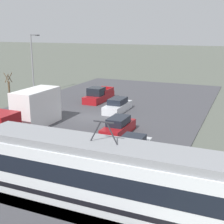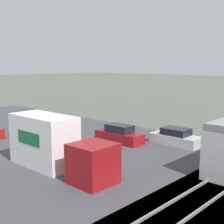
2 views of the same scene
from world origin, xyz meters
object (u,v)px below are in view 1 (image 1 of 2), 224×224
at_px(box_truck, 29,112).
at_px(sedan_car_2, 118,106).
at_px(sedan_car_1, 131,148).
at_px(street_tree, 9,89).
at_px(sedan_car_0, 118,127).
at_px(street_lamp_near_crossing, 33,60).
at_px(pickup_truck, 99,96).
at_px(light_rail_tram, 104,175).

relative_size(box_truck, sedan_car_2, 1.79).
relative_size(sedan_car_1, street_tree, 1.14).
distance_m(sedan_car_0, street_lamp_near_crossing, 22.79).
xyz_separation_m(pickup_truck, sedan_car_2, (-4.29, 3.91, -0.08)).
relative_size(light_rail_tram, street_tree, 3.70).
bearing_deg(light_rail_tram, sedan_car_2, -69.79).
height_order(sedan_car_0, street_tree, street_tree).
height_order(pickup_truck, sedan_car_1, pickup_truck).
height_order(light_rail_tram, street_tree, light_rail_tram).
xyz_separation_m(sedan_car_0, street_lamp_near_crossing, (18.49, -12.66, 4.14)).
distance_m(box_truck, street_tree, 12.10).
bearing_deg(pickup_truck, box_truck, 85.81).
bearing_deg(sedan_car_0, box_truck, 11.32).
bearing_deg(pickup_truck, street_lamp_near_crossing, -6.94).
height_order(pickup_truck, street_lamp_near_crossing, street_lamp_near_crossing).
xyz_separation_m(box_truck, street_tree, (9.19, -7.87, 0.08)).
distance_m(pickup_truck, sedan_car_0, 13.52).
distance_m(sedan_car_0, sedan_car_2, 8.03).
bearing_deg(street_lamp_near_crossing, pickup_truck, 173.06).
bearing_deg(street_tree, box_truck, 139.41).
bearing_deg(sedan_car_2, light_rail_tram, -69.79).
distance_m(box_truck, sedan_car_0, 8.57).
relative_size(light_rail_tram, box_truck, 1.69).
bearing_deg(sedan_car_0, street_lamp_near_crossing, -34.40).
bearing_deg(sedan_car_0, street_tree, -19.46).
relative_size(sedan_car_0, street_lamp_near_crossing, 0.54).
bearing_deg(street_lamp_near_crossing, sedan_car_1, 141.66).
height_order(pickup_truck, sedan_car_2, pickup_truck).
relative_size(sedan_car_0, street_tree, 1.18).
distance_m(box_truck, sedan_car_2, 10.52).
xyz_separation_m(light_rail_tram, street_tree, (21.17, -17.11, 0.01)).
height_order(street_tree, street_lamp_near_crossing, street_lamp_near_crossing).
height_order(light_rail_tram, pickup_truck, light_rail_tram).
bearing_deg(street_tree, light_rail_tram, 141.06).
bearing_deg(sedan_car_2, box_truck, -120.03).
xyz_separation_m(sedan_car_1, street_lamp_near_crossing, (21.22, -16.79, 4.20)).
height_order(box_truck, sedan_car_1, box_truck).
relative_size(box_truck, street_lamp_near_crossing, 1.01).
distance_m(pickup_truck, street_tree, 11.39).
bearing_deg(sedan_car_0, pickup_truck, -56.80).
distance_m(light_rail_tram, street_lamp_near_crossing, 32.48).
distance_m(light_rail_tram, sedan_car_2, 19.54).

